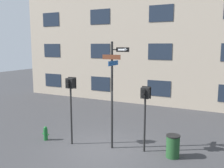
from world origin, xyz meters
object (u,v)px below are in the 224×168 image
Objects in this scene: pedestrian_signal_left at (71,92)px; pedestrian_signal_right at (145,101)px; street_sign_pole at (113,87)px; fire_hydrant at (46,133)px; trash_bin at (173,146)px.

pedestrian_signal_right is (3.17, 0.67, -0.23)m from pedestrian_signal_left.
street_sign_pole reaches higher than fire_hydrant.
pedestrian_signal_right is at bearing 11.79° from street_sign_pole.
pedestrian_signal_left is at bearing 6.33° from fire_hydrant.
trash_bin is (4.35, 0.66, -1.93)m from pedestrian_signal_left.
pedestrian_signal_right is 4.96m from fire_hydrant.
fire_hydrant is 0.72× the size of trash_bin.
street_sign_pole is 3.34m from trash_bin.
pedestrian_signal_right is at bearing 10.33° from fire_hydrant.
pedestrian_signal_left is 2.49m from fire_hydrant.
pedestrian_signal_left is 4.80m from trash_bin.
street_sign_pole is at bearing -168.21° from pedestrian_signal_right.
trash_bin is (2.48, 0.26, -2.22)m from street_sign_pole.
street_sign_pole is 6.94× the size of fire_hydrant.
street_sign_pole reaches higher than pedestrian_signal_left.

